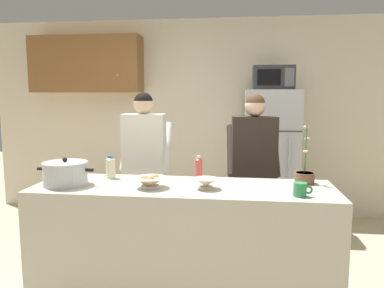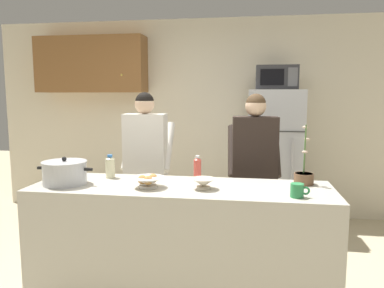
{
  "view_description": "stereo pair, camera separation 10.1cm",
  "coord_description": "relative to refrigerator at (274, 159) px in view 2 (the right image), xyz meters",
  "views": [
    {
      "loc": [
        0.41,
        -2.74,
        1.61
      ],
      "look_at": [
        0.0,
        0.55,
        1.17
      ],
      "focal_mm": 34.81,
      "sensor_mm": 36.0,
      "label": 1
    },
    {
      "loc": [
        0.51,
        -2.72,
        1.61
      ],
      "look_at": [
        0.0,
        0.55,
        1.17
      ],
      "focal_mm": 34.81,
      "sensor_mm": 36.0,
      "label": 2
    }
  ],
  "objects": [
    {
      "name": "back_wall_unit",
      "position": [
        -1.07,
        0.41,
        0.58
      ],
      "size": [
        6.0,
        0.48,
        2.6
      ],
      "color": "beige",
      "rests_on": "ground"
    },
    {
      "name": "kitchen_island",
      "position": [
        -0.81,
        -1.85,
        -0.37
      ],
      "size": [
        2.29,
        0.68,
        0.92
      ],
      "primitive_type": "cube",
      "color": "#BCB7A8",
      "rests_on": "ground"
    },
    {
      "name": "refrigerator",
      "position": [
        0.0,
        0.0,
        0.0
      ],
      "size": [
        0.64,
        0.68,
        1.67
      ],
      "color": "#B7BABF",
      "rests_on": "ground"
    },
    {
      "name": "microwave",
      "position": [
        0.0,
        -0.02,
        0.97
      ],
      "size": [
        0.48,
        0.37,
        0.28
      ],
      "color": "#2D2D30",
      "rests_on": "refrigerator"
    },
    {
      "name": "person_near_pot",
      "position": [
        -1.32,
        -1.03,
        0.18
      ],
      "size": [
        0.5,
        0.41,
        1.63
      ],
      "color": "#33384C",
      "rests_on": "ground"
    },
    {
      "name": "person_by_sink",
      "position": [
        -0.25,
        -1.12,
        0.17
      ],
      "size": [
        0.52,
        0.44,
        1.62
      ],
      "color": "black",
      "rests_on": "ground"
    },
    {
      "name": "cooking_pot",
      "position": [
        -1.71,
        -1.94,
        0.18
      ],
      "size": [
        0.45,
        0.34,
        0.22
      ],
      "color": "silver",
      "rests_on": "kitchen_island"
    },
    {
      "name": "coffee_mug",
      "position": [
        0.03,
        -2.04,
        0.13
      ],
      "size": [
        0.13,
        0.09,
        0.1
      ],
      "color": "#2D8C4C",
      "rests_on": "kitchen_island"
    },
    {
      "name": "bread_bowl",
      "position": [
        -1.04,
        -1.94,
        0.14
      ],
      "size": [
        0.25,
        0.25,
        0.1
      ],
      "color": "white",
      "rests_on": "kitchen_island"
    },
    {
      "name": "empty_bowl",
      "position": [
        -0.63,
        -1.92,
        0.13
      ],
      "size": [
        0.18,
        0.18,
        0.08
      ],
      "color": "beige",
      "rests_on": "kitchen_island"
    },
    {
      "name": "bottle_near_edge",
      "position": [
        -1.45,
        -1.67,
        0.18
      ],
      "size": [
        0.08,
        0.08,
        0.19
      ],
      "color": "beige",
      "rests_on": "kitchen_island"
    },
    {
      "name": "bottle_mid_counter",
      "position": [
        -0.72,
        -1.6,
        0.18
      ],
      "size": [
        0.06,
        0.06,
        0.19
      ],
      "color": "#D84C3F",
      "rests_on": "kitchen_island"
    },
    {
      "name": "potted_orchid",
      "position": [
        0.12,
        -1.65,
        0.15
      ],
      "size": [
        0.15,
        0.15,
        0.46
      ],
      "color": "brown",
      "rests_on": "kitchen_island"
    }
  ]
}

